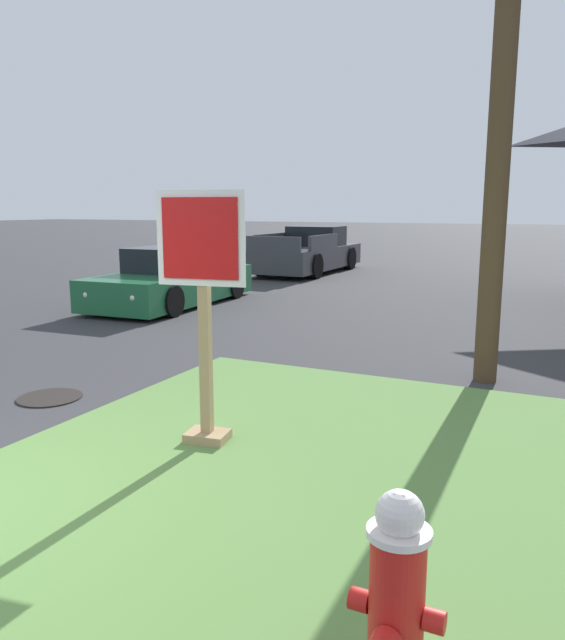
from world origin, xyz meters
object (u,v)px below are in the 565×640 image
(fire_hydrant, at_px, (396,612))
(stop_sign, at_px, (204,321))
(pickup_truck_charcoal, at_px, (309,253))
(parked_sedan_green, at_px, (173,280))
(manhole_cover, at_px, (50,398))

(fire_hydrant, height_order, stop_sign, stop_sign)
(fire_hydrant, xyz_separation_m, pickup_truck_charcoal, (-7.35, 16.27, 0.08))
(stop_sign, xyz_separation_m, pickup_truck_charcoal, (-5.08, 14.10, -0.54))
(parked_sedan_green, relative_size, pickup_truck_charcoal, 0.85)
(fire_hydrant, relative_size, pickup_truck_charcoal, 0.19)
(parked_sedan_green, bearing_deg, manhole_cover, -66.16)
(pickup_truck_charcoal, bearing_deg, stop_sign, -70.20)
(stop_sign, bearing_deg, fire_hydrant, -43.68)
(fire_hydrant, bearing_deg, stop_sign, 136.32)
(manhole_cover, xyz_separation_m, parked_sedan_green, (-2.72, 6.17, 0.53))
(manhole_cover, bearing_deg, parked_sedan_green, 113.84)
(manhole_cover, bearing_deg, pickup_truck_charcoal, 101.18)
(stop_sign, xyz_separation_m, parked_sedan_green, (-5.11, 6.65, -0.61))
(fire_hydrant, distance_m, stop_sign, 3.20)
(fire_hydrant, bearing_deg, manhole_cover, 150.29)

